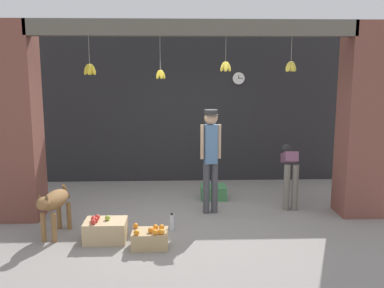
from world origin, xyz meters
The scene contains 13 objects.
ground_plane centered at (0.00, 0.00, 0.00)m, with size 60.00×60.00×0.00m, color gray.
shop_back_wall centered at (0.00, 2.60, 1.55)m, with size 6.84×0.12×3.10m, color #232326.
shop_pillar_left centered at (-2.77, 0.30, 1.55)m, with size 0.70×0.60×3.10m, color brown.
shop_pillar_right centered at (2.77, 0.30, 1.55)m, with size 0.70×0.60×3.10m, color brown.
storefront_awning centered at (0.00, 0.12, 2.96)m, with size 4.94×0.24×0.89m.
dog centered at (-2.00, -0.52, 0.50)m, with size 0.37×0.94×0.72m.
shopkeeper centered at (0.31, 0.41, 1.03)m, with size 0.34×0.29×1.73m.
worker_stooping centered at (1.71, 0.73, 0.68)m, with size 0.29×0.79×1.03m.
fruit_crate_oranges centered at (-0.62, -0.96, 0.13)m, with size 0.49×0.36×0.30m.
fruit_crate_apples centered at (-1.26, -0.72, 0.15)m, with size 0.58×0.43×0.37m.
produce_box_green centered at (0.43, 1.21, 0.12)m, with size 0.47×0.41×0.24m, color #42844C.
water_bottle centered at (-0.33, -0.35, 0.12)m, with size 0.07×0.07×0.26m.
wall_clock centered at (1.05, 2.52, 2.19)m, with size 0.26×0.03×0.26m.
Camera 1 is at (-0.26, -6.44, 2.37)m, focal length 40.00 mm.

